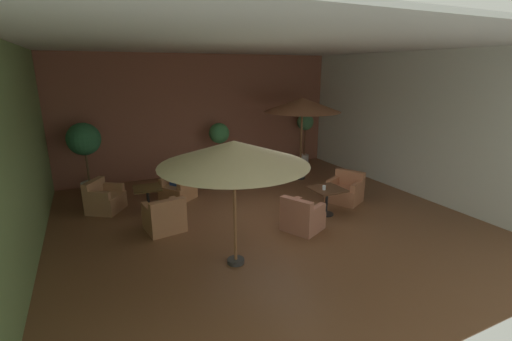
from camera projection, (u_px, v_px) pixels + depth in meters
name	position (u px, v px, depth m)	size (l,w,h in m)	color
ground_plane	(264.00, 220.00, 8.50)	(9.55, 9.27, 0.02)	brown
wall_back_brick	(203.00, 115.00, 11.94)	(9.55, 0.08, 3.97)	brown
wall_left_accent	(16.00, 161.00, 6.00)	(0.08, 9.27, 3.97)	#6F8D52
wall_right_plain	(416.00, 125.00, 9.91)	(0.08, 9.27, 3.97)	silver
ceiling_slab	(266.00, 44.00, 7.40)	(9.55, 9.27, 0.06)	silver
cafe_table_front_left	(327.00, 194.00, 8.69)	(0.76, 0.76, 0.68)	black
armchair_front_left_north	(302.00, 217.00, 7.90)	(1.00, 1.01, 0.80)	#AB6B55
armchair_front_left_east	(345.00, 191.00, 9.63)	(1.04, 1.07, 0.82)	#A96847
cafe_table_front_right	(148.00, 194.00, 8.77)	(0.69, 0.69, 0.68)	black
armchair_front_right_north	(165.00, 218.00, 7.88)	(0.89, 0.87, 0.80)	#AF744E
armchair_front_right_east	(179.00, 188.00, 9.83)	(1.08, 1.08, 0.79)	#B07448
armchair_front_right_south	(104.00, 200.00, 8.98)	(1.04, 1.06, 0.80)	#AB7851
patio_umbrella_tall_red	(234.00, 153.00, 6.04)	(2.62, 2.62, 2.33)	#2D2D2D
patio_umbrella_center_beige	(302.00, 105.00, 11.06)	(2.41, 2.41, 2.63)	#2D2D2D
potted_tree_left_corner	(85.00, 145.00, 9.70)	(0.89, 0.89, 2.10)	silver
potted_tree_mid_left	(305.00, 128.00, 13.23)	(0.61, 0.61, 1.90)	silver
potted_tree_mid_right	(219.00, 141.00, 11.46)	(0.66, 0.66, 1.83)	silver
patron_blue_shirt	(177.00, 174.00, 9.68)	(0.42, 0.44, 0.71)	#2A4E9D
iced_drink_cup	(324.00, 188.00, 8.54)	(0.08, 0.08, 0.11)	white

